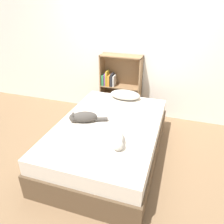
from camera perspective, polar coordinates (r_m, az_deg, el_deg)
ground_plane at (r=3.23m, az=-0.87°, el=-11.15°), size 8.00×8.00×0.00m
wall_back at (r=3.98m, az=6.06°, el=16.42°), size 8.00×0.06×2.50m
bed at (r=3.07m, az=-0.90°, el=-7.37°), size 1.35×2.05×0.53m
pillow at (r=3.62m, az=3.50°, el=4.51°), size 0.50×0.29×0.14m
cat_light at (r=2.54m, az=1.01°, el=-6.46°), size 0.35×0.56×0.15m
cat_dark at (r=2.96m, az=-7.44°, el=-1.32°), size 0.50×0.29×0.15m
bookshelf at (r=4.10m, az=2.04°, el=7.20°), size 0.74×0.26×1.14m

